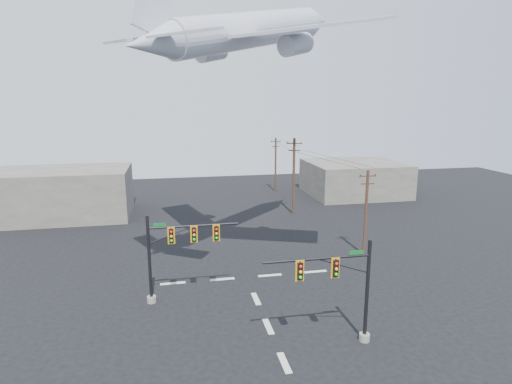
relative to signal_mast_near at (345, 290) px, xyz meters
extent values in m
plane|color=black|center=(-3.98, -1.17, -3.49)|extent=(120.00, 120.00, 0.00)
cube|color=beige|center=(-3.98, -1.17, -3.48)|extent=(0.40, 2.00, 0.01)
cube|color=beige|center=(-3.98, 2.83, -3.48)|extent=(0.40, 2.00, 0.01)
cube|color=beige|center=(-3.98, 6.83, -3.48)|extent=(0.40, 2.00, 0.01)
cube|color=beige|center=(-9.98, 10.83, -3.48)|extent=(2.00, 0.40, 0.01)
cube|color=beige|center=(-5.98, 10.83, -3.48)|extent=(2.00, 0.40, 0.01)
cube|color=beige|center=(-1.98, 10.83, -3.48)|extent=(2.00, 0.40, 0.01)
cube|color=beige|center=(2.02, 10.83, -3.48)|extent=(2.00, 0.40, 0.01)
cylinder|color=gray|center=(1.40, 0.04, -3.26)|extent=(0.65, 0.65, 0.46)
cylinder|color=black|center=(1.40, 0.04, -0.26)|extent=(0.22, 0.22, 6.46)
cylinder|color=black|center=(-1.79, 0.04, 2.05)|extent=(6.38, 0.15, 0.15)
cylinder|color=black|center=(-0.19, 0.04, 1.49)|extent=(3.38, 0.07, 0.07)
cube|color=black|center=(-0.73, -0.09, 1.46)|extent=(0.31, 0.28, 1.02)
cube|color=orange|center=(-0.73, -0.08, 1.46)|extent=(0.51, 0.04, 1.25)
sphere|color=red|center=(-0.73, -0.25, 1.79)|extent=(0.18, 0.18, 0.18)
sphere|color=#FFB30D|center=(-0.73, -0.25, 1.46)|extent=(0.18, 0.18, 0.18)
sphere|color=#0BBF13|center=(-0.73, -0.25, 1.14)|extent=(0.18, 0.18, 0.18)
cube|color=black|center=(-2.85, -0.09, 1.46)|extent=(0.31, 0.28, 1.02)
cube|color=orange|center=(-2.85, -0.08, 1.46)|extent=(0.51, 0.04, 1.25)
sphere|color=red|center=(-2.85, -0.25, 1.79)|extent=(0.18, 0.18, 0.18)
sphere|color=#FFB30D|center=(-2.85, -0.25, 1.46)|extent=(0.18, 0.18, 0.18)
sphere|color=#0BBF13|center=(-2.85, -0.25, 1.14)|extent=(0.18, 0.18, 0.18)
cube|color=#0D5B1E|center=(0.57, -0.01, 2.28)|extent=(0.88, 0.04, 0.24)
cylinder|color=gray|center=(-11.51, 7.81, -3.26)|extent=(0.65, 0.65, 0.47)
cylinder|color=black|center=(-11.51, 7.81, -0.23)|extent=(0.22, 0.22, 6.53)
cylinder|color=black|center=(-8.32, 7.81, 2.11)|extent=(6.38, 0.15, 0.15)
cylinder|color=black|center=(-9.92, 7.81, 1.55)|extent=(3.38, 0.07, 0.07)
cube|color=black|center=(-9.92, 7.67, 1.52)|extent=(0.32, 0.28, 1.03)
cube|color=orange|center=(-9.92, 7.69, 1.52)|extent=(0.51, 0.04, 1.26)
sphere|color=red|center=(-9.92, 7.51, 1.84)|extent=(0.19, 0.19, 0.19)
sphere|color=#FFB30D|center=(-9.92, 7.51, 1.52)|extent=(0.19, 0.19, 0.19)
sphere|color=#0BBF13|center=(-9.92, 7.51, 1.19)|extent=(0.19, 0.19, 0.19)
cube|color=black|center=(-8.32, 7.67, 1.52)|extent=(0.32, 0.28, 1.03)
cube|color=orange|center=(-8.32, 7.69, 1.52)|extent=(0.51, 0.04, 1.26)
sphere|color=red|center=(-8.32, 7.51, 1.84)|extent=(0.19, 0.19, 0.19)
sphere|color=#FFB30D|center=(-8.32, 7.51, 1.52)|extent=(0.19, 0.19, 0.19)
sphere|color=#0BBF13|center=(-8.32, 7.51, 1.19)|extent=(0.19, 0.19, 0.19)
cube|color=black|center=(-6.73, 7.67, 1.52)|extent=(0.32, 0.28, 1.03)
cube|color=orange|center=(-6.73, 7.69, 1.52)|extent=(0.51, 0.04, 1.26)
sphere|color=red|center=(-6.73, 7.51, 1.84)|extent=(0.19, 0.19, 0.19)
sphere|color=#FFB30D|center=(-6.73, 7.51, 1.52)|extent=(0.19, 0.19, 0.19)
sphere|color=#0BBF13|center=(-6.73, 7.51, 1.19)|extent=(0.19, 0.19, 0.19)
cube|color=#0D5B1E|center=(-10.67, 7.75, 2.34)|extent=(0.89, 0.04, 0.24)
cylinder|color=#442B1D|center=(7.89, 13.87, 0.56)|extent=(0.27, 0.27, 8.11)
cube|color=#442B1D|center=(7.89, 13.87, 4.08)|extent=(1.62, 0.14, 0.11)
cube|color=#442B1D|center=(7.89, 13.87, 3.36)|extent=(1.26, 0.13, 0.11)
cylinder|color=black|center=(7.17, 13.89, 4.17)|extent=(0.09, 0.09, 0.11)
cylinder|color=black|center=(7.89, 13.87, 4.17)|extent=(0.09, 0.09, 0.11)
cylinder|color=black|center=(8.61, 13.86, 4.17)|extent=(0.09, 0.09, 0.11)
cylinder|color=#442B1D|center=(5.52, 29.57, 1.36)|extent=(0.33, 0.33, 9.71)
cube|color=#442B1D|center=(5.52, 29.57, 5.56)|extent=(1.85, 0.90, 0.13)
cube|color=#442B1D|center=(5.52, 29.57, 4.69)|extent=(1.45, 0.73, 0.13)
cylinder|color=black|center=(4.72, 29.92, 5.67)|extent=(0.11, 0.11, 0.13)
cylinder|color=black|center=(5.52, 29.57, 5.67)|extent=(0.11, 0.11, 0.13)
cylinder|color=black|center=(6.32, 29.22, 5.67)|extent=(0.11, 0.11, 0.13)
cylinder|color=#442B1D|center=(6.62, 43.43, 0.78)|extent=(0.29, 0.29, 8.55)
cube|color=#442B1D|center=(6.62, 43.43, 4.47)|extent=(1.72, 0.58, 0.12)
cube|color=#442B1D|center=(6.62, 43.43, 3.70)|extent=(1.34, 0.48, 0.12)
cylinder|color=black|center=(5.87, 43.22, 4.57)|extent=(0.10, 0.10, 0.12)
cylinder|color=black|center=(6.62, 43.43, 4.57)|extent=(0.10, 0.10, 0.12)
cylinder|color=black|center=(7.37, 43.64, 4.57)|extent=(0.10, 0.10, 0.12)
cylinder|color=black|center=(5.91, 21.72, 4.77)|extent=(2.55, 15.70, 0.03)
cylinder|color=black|center=(5.24, 36.50, 4.97)|extent=(1.22, 13.87, 0.03)
cylinder|color=black|center=(7.50, 21.72, 4.77)|extent=(2.25, 15.70, 0.03)
cylinder|color=black|center=(6.89, 36.50, 4.97)|extent=(1.03, 13.87, 0.03)
cylinder|color=#B5B9C2|center=(-2.88, 13.89, 16.39)|extent=(15.01, 13.65, 6.00)
cone|color=#B5B9C2|center=(4.94, 20.75, 18.40)|extent=(5.05, 4.91, 3.44)
cone|color=#B5B9C2|center=(-10.70, 7.02, 14.37)|extent=(4.83, 4.67, 3.17)
cube|color=#B5B9C2|center=(-7.79, 17.76, 15.91)|extent=(6.82, 11.81, 0.95)
cube|color=#B5B9C2|center=(0.32, 8.51, 15.91)|extent=(11.79, 8.02, 0.95)
cylinder|color=#B5B9C2|center=(-5.88, 16.98, 14.94)|extent=(3.27, 3.14, 2.04)
cylinder|color=#B5B9C2|center=(-0.20, 10.51, 14.94)|extent=(3.27, 3.14, 2.04)
cube|color=#B5B9C2|center=(-12.21, 9.36, 14.80)|extent=(3.60, 4.69, 0.51)
cube|color=#B5B9C2|center=(-8.58, 5.22, 14.80)|extent=(4.63, 3.96, 0.51)
cube|color=slate|center=(-23.98, 33.83, -0.49)|extent=(18.00, 10.00, 6.00)
cube|color=slate|center=(18.02, 38.83, -0.99)|extent=(14.00, 12.00, 5.00)
camera|label=1|loc=(-9.78, -21.76, 10.93)|focal=30.00mm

